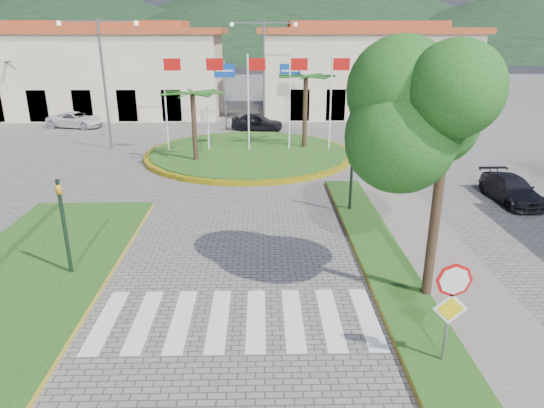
{
  "coord_description": "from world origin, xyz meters",
  "views": [
    {
      "loc": [
        0.78,
        -7.18,
        7.31
      ],
      "look_at": [
        1.12,
        8.0,
        1.85
      ],
      "focal_mm": 32.0,
      "sensor_mm": 36.0,
      "label": 1
    }
  ],
  "objects_px": {
    "roundabout_island": "(249,153)",
    "car_side_right": "(511,189)",
    "stop_sign": "(451,299)",
    "deciduous_tree": "(447,119)",
    "car_dark_b": "(283,111)",
    "white_van": "(76,120)",
    "car_dark_a": "(257,122)"
  },
  "relations": [
    {
      "from": "roundabout_island",
      "to": "stop_sign",
      "type": "height_order",
      "value": "roundabout_island"
    },
    {
      "from": "stop_sign",
      "to": "roundabout_island",
      "type": "bearing_deg",
      "value": 103.73
    },
    {
      "from": "car_dark_b",
      "to": "deciduous_tree",
      "type": "bearing_deg",
      "value": -151.93
    },
    {
      "from": "stop_sign",
      "to": "car_side_right",
      "type": "bearing_deg",
      "value": 57.88
    },
    {
      "from": "car_dark_a",
      "to": "car_side_right",
      "type": "xyz_separation_m",
      "value": [
        11.54,
        -16.73,
        -0.1
      ]
    },
    {
      "from": "deciduous_tree",
      "to": "white_van",
      "type": "distance_m",
      "value": 33.18
    },
    {
      "from": "roundabout_island",
      "to": "deciduous_tree",
      "type": "height_order",
      "value": "deciduous_tree"
    },
    {
      "from": "deciduous_tree",
      "to": "car_side_right",
      "type": "distance_m",
      "value": 11.49
    },
    {
      "from": "deciduous_tree",
      "to": "car_side_right",
      "type": "xyz_separation_m",
      "value": [
        6.5,
        8.27,
        -4.61
      ]
    },
    {
      "from": "car_side_right",
      "to": "white_van",
      "type": "bearing_deg",
      "value": 143.32
    },
    {
      "from": "car_dark_b",
      "to": "roundabout_island",
      "type": "bearing_deg",
      "value": -168.17
    },
    {
      "from": "car_dark_a",
      "to": "car_dark_b",
      "type": "height_order",
      "value": "car_dark_a"
    },
    {
      "from": "white_van",
      "to": "car_dark_b",
      "type": "relative_size",
      "value": 1.29
    },
    {
      "from": "deciduous_tree",
      "to": "roundabout_island",
      "type": "bearing_deg",
      "value": 107.91
    },
    {
      "from": "stop_sign",
      "to": "deciduous_tree",
      "type": "xyz_separation_m",
      "value": [
        0.6,
        3.04,
        3.38
      ]
    },
    {
      "from": "roundabout_island",
      "to": "car_dark_a",
      "type": "height_order",
      "value": "roundabout_island"
    },
    {
      "from": "roundabout_island",
      "to": "white_van",
      "type": "relative_size",
      "value": 2.91
    },
    {
      "from": "roundabout_island",
      "to": "stop_sign",
      "type": "relative_size",
      "value": 4.79
    },
    {
      "from": "roundabout_island",
      "to": "car_dark_a",
      "type": "xyz_separation_m",
      "value": [
        0.45,
        8.0,
        0.49
      ]
    },
    {
      "from": "car_side_right",
      "to": "roundabout_island",
      "type": "bearing_deg",
      "value": 142.37
    },
    {
      "from": "roundabout_island",
      "to": "car_side_right",
      "type": "bearing_deg",
      "value": -36.04
    },
    {
      "from": "roundabout_island",
      "to": "car_dark_a",
      "type": "distance_m",
      "value": 8.03
    },
    {
      "from": "stop_sign",
      "to": "car_dark_a",
      "type": "xyz_separation_m",
      "value": [
        -4.44,
        28.04,
        -1.13
      ]
    },
    {
      "from": "white_van",
      "to": "car_side_right",
      "type": "xyz_separation_m",
      "value": [
        25.94,
        -18.22,
        -0.04
      ]
    },
    {
      "from": "stop_sign",
      "to": "car_dark_a",
      "type": "distance_m",
      "value": 28.41
    },
    {
      "from": "car_dark_b",
      "to": "stop_sign",
      "type": "bearing_deg",
      "value": -153.41
    },
    {
      "from": "car_dark_a",
      "to": "roundabout_island",
      "type": "bearing_deg",
      "value": -169.94
    },
    {
      "from": "white_van",
      "to": "car_side_right",
      "type": "bearing_deg",
      "value": -111.98
    },
    {
      "from": "car_dark_a",
      "to": "white_van",
      "type": "bearing_deg",
      "value": 97.36
    },
    {
      "from": "deciduous_tree",
      "to": "car_side_right",
      "type": "bearing_deg",
      "value": 51.84
    },
    {
      "from": "car_side_right",
      "to": "car_dark_b",
      "type": "bearing_deg",
      "value": 110.99
    },
    {
      "from": "white_van",
      "to": "car_dark_a",
      "type": "xyz_separation_m",
      "value": [
        14.4,
        -1.5,
        0.06
      ]
    }
  ]
}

